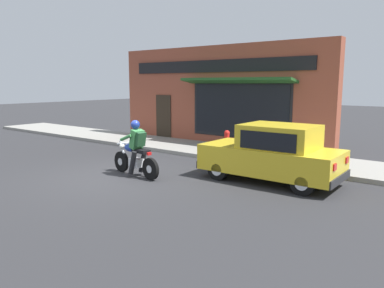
% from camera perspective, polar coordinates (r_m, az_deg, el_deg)
% --- Properties ---
extents(ground_plane, '(80.00, 80.00, 0.00)m').
position_cam_1_polar(ground_plane, '(11.03, -11.55, -4.85)').
color(ground_plane, '#2B2B2D').
extents(sidewalk_curb, '(2.60, 22.00, 0.14)m').
position_cam_1_polar(sidewalk_curb, '(16.44, -5.65, 0.18)').
color(sidewalk_curb, gray).
rests_on(sidewalk_curb, ground).
extents(storefront_building, '(1.25, 10.20, 4.20)m').
position_cam_1_polar(storefront_building, '(16.05, 3.86, 7.30)').
color(storefront_building, brown).
rests_on(storefront_building, ground).
extents(motorcycle_with_rider, '(0.63, 2.02, 1.62)m').
position_cam_1_polar(motorcycle_with_rider, '(10.87, -8.59, -1.32)').
color(motorcycle_with_rider, black).
rests_on(motorcycle_with_rider, ground).
extents(car_hatchback, '(1.67, 3.79, 1.57)m').
position_cam_1_polar(car_hatchback, '(10.31, 12.14, -1.50)').
color(car_hatchback, black).
rests_on(car_hatchback, ground).
extents(fire_hydrant, '(0.36, 0.24, 0.88)m').
position_cam_1_polar(fire_hydrant, '(13.23, 5.32, 0.17)').
color(fire_hydrant, red).
rests_on(fire_hydrant, sidewalk_curb).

